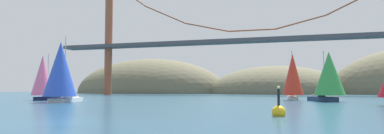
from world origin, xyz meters
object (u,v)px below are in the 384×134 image
object	(u,v)px
sailboat_pink_spinnaker	(43,77)
channel_buoy	(279,111)
sailboat_green_sail	(329,75)
sailboat_scarlet_sail	(293,76)
sailboat_blue_spinnaker	(61,71)

from	to	relation	value
sailboat_pink_spinnaker	channel_buoy	xyz separation A→B (m)	(44.73, -25.60, -4.05)
sailboat_green_sail	sailboat_scarlet_sail	bearing A→B (deg)	135.11
sailboat_scarlet_sail	sailboat_pink_spinnaker	xyz separation A→B (m)	(-45.07, -14.43, -0.17)
sailboat_pink_spinnaker	sailboat_scarlet_sail	bearing A→B (deg)	17.76
sailboat_green_sail	sailboat_pink_spinnaker	distance (m)	51.73
channel_buoy	sailboat_green_sail	bearing A→B (deg)	79.54
sailboat_green_sail	sailboat_scarlet_sail	size ratio (longest dim) A/B	0.93
sailboat_green_sail	sailboat_pink_spinnaker	bearing A→B (deg)	-170.53
sailboat_scarlet_sail	sailboat_pink_spinnaker	bearing A→B (deg)	-162.24
sailboat_blue_spinnaker	sailboat_pink_spinnaker	xyz separation A→B (m)	(-10.06, 7.75, -0.57)
sailboat_scarlet_sail	channel_buoy	world-z (taller)	sailboat_scarlet_sail
sailboat_blue_spinnaker	channel_buoy	bearing A→B (deg)	-27.24
sailboat_green_sail	sailboat_blue_spinnaker	xyz separation A→B (m)	(-40.97, -16.25, 0.45)
sailboat_green_sail	channel_buoy	bearing A→B (deg)	-100.46
sailboat_green_sail	sailboat_pink_spinnaker	xyz separation A→B (m)	(-51.03, -8.51, -0.12)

